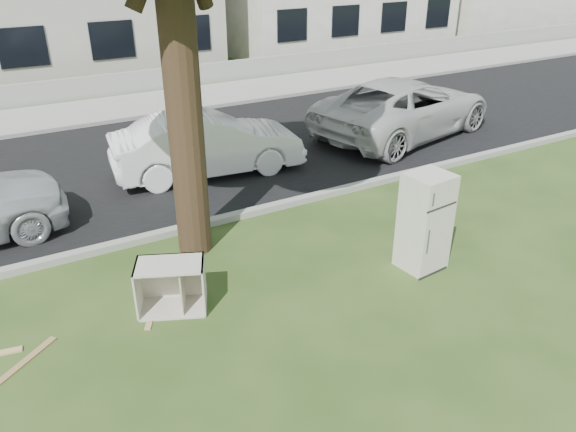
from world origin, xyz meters
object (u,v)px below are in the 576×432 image
cabinet (171,286)px  fridge (425,222)px  car_center (208,144)px  car_right (405,107)px

cabinet → fridge: bearing=11.0°
fridge → cabinet: 3.88m
cabinet → car_center: (2.38, 4.40, 0.31)m
cabinet → car_right: (7.80, 4.37, 0.38)m
fridge → car_right: size_ratio=0.29×
cabinet → car_right: car_right is taller
car_center → car_right: (5.43, -0.03, 0.07)m
fridge → car_right: 6.60m
fridge → car_right: fridge is taller
fridge → cabinet: (-3.76, 0.85, -0.42)m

